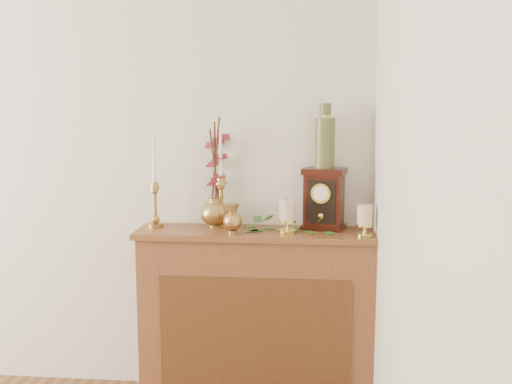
# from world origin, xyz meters

# --- Properties ---
(console_shelf) EXTENTS (1.24, 0.34, 0.93)m
(console_shelf) POSITION_xyz_m (1.40, 2.10, 0.44)
(console_shelf) COLOR brown
(console_shelf) RESTS_ON ground
(candlestick_left) EXTENTS (0.08, 0.08, 0.50)m
(candlestick_left) POSITION_xyz_m (0.86, 2.13, 1.09)
(candlestick_left) COLOR tan
(candlestick_left) RESTS_ON console_shelf
(candlestick_center) EXTENTS (0.09, 0.09, 0.55)m
(candlestick_center) POSITION_xyz_m (1.20, 2.20, 1.11)
(candlestick_center) COLOR tan
(candlestick_center) RESTS_ON console_shelf
(bud_vase) EXTENTS (0.09, 0.09, 0.15)m
(bud_vase) POSITION_xyz_m (1.29, 2.00, 1.01)
(bud_vase) COLOR tan
(bud_vase) RESTS_ON console_shelf
(ginger_jar) EXTENTS (0.24, 0.25, 0.58)m
(ginger_jar) POSITION_xyz_m (1.18, 2.21, 1.19)
(ginger_jar) COLOR tan
(ginger_jar) RESTS_ON console_shelf
(pillar_candle_left) EXTENTS (0.09, 0.09, 0.18)m
(pillar_candle_left) POSITION_xyz_m (1.56, 2.05, 1.03)
(pillar_candle_left) COLOR #DAC54C
(pillar_candle_left) RESTS_ON console_shelf
(pillar_candle_right) EXTENTS (0.08, 0.08, 0.16)m
(pillar_candle_right) POSITION_xyz_m (1.94, 2.01, 1.02)
(pillar_candle_right) COLOR #DAC54C
(pillar_candle_right) RESTS_ON console_shelf
(ivy_garland) EXTENTS (0.44, 0.21, 0.08)m
(ivy_garland) POSITION_xyz_m (1.48, 2.12, 0.95)
(ivy_garland) COLOR #386827
(ivy_garland) RESTS_ON console_shelf
(mantel_clock) EXTENTS (0.24, 0.20, 0.32)m
(mantel_clock) POSITION_xyz_m (1.74, 2.17, 1.09)
(mantel_clock) COLOR #330E0A
(mantel_clock) RESTS_ON console_shelf
(ceramic_vase) EXTENTS (0.10, 0.10, 0.33)m
(ceramic_vase) POSITION_xyz_m (1.74, 2.17, 1.40)
(ceramic_vase) COLOR #193223
(ceramic_vase) RESTS_ON mantel_clock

